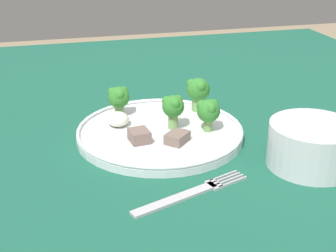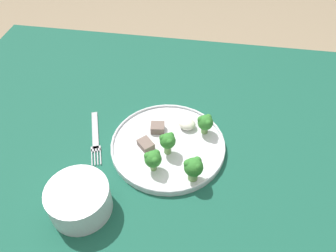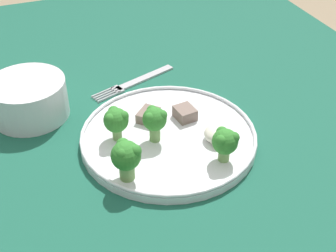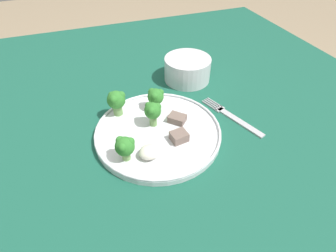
{
  "view_description": "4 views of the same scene",
  "coord_description": "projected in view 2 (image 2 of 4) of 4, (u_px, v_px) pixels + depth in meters",
  "views": [
    {
      "loc": [
        0.71,
        -0.26,
        1.09
      ],
      "look_at": [
        0.04,
        -0.09,
        0.78
      ],
      "focal_mm": 50.0,
      "sensor_mm": 36.0,
      "label": 1
    },
    {
      "loc": [
        -0.06,
        0.42,
        1.37
      ],
      "look_at": [
        0.03,
        -0.12,
        0.8
      ],
      "focal_mm": 35.0,
      "sensor_mm": 36.0,
      "label": 2
    },
    {
      "loc": [
        -0.52,
        0.11,
        1.22
      ],
      "look_at": [
        0.0,
        -0.09,
        0.8
      ],
      "focal_mm": 50.0,
      "sensor_mm": 36.0,
      "label": 3
    },
    {
      "loc": [
        -0.1,
        -0.5,
        1.16
      ],
      "look_at": [
        0.04,
        -0.12,
        0.79
      ],
      "focal_mm": 28.0,
      "sensor_mm": 36.0,
      "label": 4
    }
  ],
  "objects": [
    {
      "name": "broccoli_floret_back_left",
      "position": [
        153.0,
        159.0,
        0.72
      ],
      "size": [
        0.04,
        0.04,
        0.05
      ],
      "color": "#709E56",
      "rests_on": "dinner_plate"
    },
    {
      "name": "sauce_dollop",
      "position": [
        187.0,
        124.0,
        0.82
      ],
      "size": [
        0.04,
        0.04,
        0.02
      ],
      "color": "silver",
      "rests_on": "dinner_plate"
    },
    {
      "name": "meat_slice_middle_slice",
      "position": [
        158.0,
        128.0,
        0.82
      ],
      "size": [
        0.04,
        0.03,
        0.02
      ],
      "color": "#756056",
      "rests_on": "dinner_plate"
    },
    {
      "name": "broccoli_floret_front_left",
      "position": [
        168.0,
        141.0,
        0.75
      ],
      "size": [
        0.04,
        0.04,
        0.06
      ],
      "color": "#709E56",
      "rests_on": "dinner_plate"
    },
    {
      "name": "broccoli_floret_center_left",
      "position": [
        194.0,
        167.0,
        0.7
      ],
      "size": [
        0.04,
        0.04,
        0.06
      ],
      "color": "#709E56",
      "rests_on": "dinner_plate"
    },
    {
      "name": "meat_slice_front_slice",
      "position": [
        146.0,
        144.0,
        0.78
      ],
      "size": [
        0.05,
        0.05,
        0.02
      ],
      "color": "#756056",
      "rests_on": "dinner_plate"
    },
    {
      "name": "fork",
      "position": [
        95.0,
        137.0,
        0.82
      ],
      "size": [
        0.08,
        0.18,
        0.0
      ],
      "color": "#B2B2B7",
      "rests_on": "table"
    },
    {
      "name": "table",
      "position": [
        171.0,
        200.0,
        0.79
      ],
      "size": [
        1.36,
        1.18,
        0.75
      ],
      "color": "#195642",
      "rests_on": "ground_plane"
    },
    {
      "name": "cream_bowl",
      "position": [
        79.0,
        200.0,
        0.66
      ],
      "size": [
        0.13,
        0.13,
        0.07
      ],
      "color": "silver",
      "rests_on": "table"
    },
    {
      "name": "broccoli_floret_near_rim_left",
      "position": [
        205.0,
        123.0,
        0.8
      ],
      "size": [
        0.04,
        0.04,
        0.05
      ],
      "color": "#709E56",
      "rests_on": "dinner_plate"
    },
    {
      "name": "dinner_plate",
      "position": [
        168.0,
        145.0,
        0.79
      ],
      "size": [
        0.28,
        0.28,
        0.02
      ],
      "color": "white",
      "rests_on": "table"
    }
  ]
}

